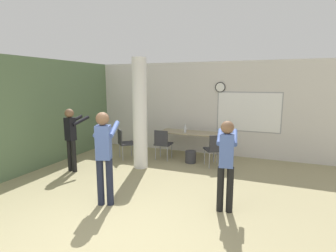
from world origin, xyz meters
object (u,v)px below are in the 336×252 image
person_playing_front (104,151)px  bottle_on_table (185,129)px  folding_table (189,134)px  chair_table_left (163,142)px  person_watching_back (71,135)px  chair_table_right (215,148)px  chair_near_pillar (125,141)px  person_playing_side (226,159)px

person_playing_front → bottle_on_table: bearing=83.5°
folding_table → chair_table_left: (-0.59, -0.61, -0.18)m
bottle_on_table → chair_table_left: bottle_on_table is taller
person_watching_back → chair_table_right: bearing=26.8°
bottle_on_table → chair_near_pillar: bottle_on_table is taller
folding_table → chair_table_right: size_ratio=2.00×
chair_near_pillar → chair_table_left: size_ratio=1.00×
bottle_on_table → person_playing_side: person_playing_side is taller
person_playing_side → person_playing_front: 2.13m
person_playing_side → person_playing_front: size_ratio=0.93×
chair_near_pillar → chair_table_right: size_ratio=1.00×
folding_table → person_playing_side: 3.39m
chair_table_left → chair_table_right: bearing=-3.3°
bottle_on_table → chair_table_left: 0.79m
bottle_on_table → person_watching_back: bearing=-134.6°
chair_table_right → person_playing_side: (0.66, -2.30, 0.42)m
chair_near_pillar → chair_table_left: 1.11m
person_playing_side → person_playing_front: bearing=-165.4°
person_playing_front → folding_table: bearing=82.1°
chair_table_left → person_watching_back: size_ratio=0.56×
folding_table → bottle_on_table: (-0.10, -0.08, 0.14)m
chair_table_right → person_playing_front: bearing=-116.2°
folding_table → chair_table_left: 0.87m
person_playing_side → person_playing_front: (-2.06, -0.54, 0.07)m
chair_table_left → person_playing_front: bearing=-88.0°
chair_table_left → person_playing_side: bearing=-47.9°
person_playing_front → person_playing_side: bearing=14.6°
folding_table → person_watching_back: bearing=-134.8°
chair_table_left → person_watching_back: bearing=-135.0°
person_watching_back → person_playing_side: bearing=-9.9°
folding_table → person_watching_back: person_watching_back is taller
chair_table_left → person_playing_side: size_ratio=0.55×
bottle_on_table → chair_near_pillar: size_ratio=0.29×
bottle_on_table → person_playing_side: size_ratio=0.16×
bottle_on_table → chair_table_right: (1.01, -0.61, -0.33)m
chair_near_pillar → person_watching_back: size_ratio=0.56×
chair_near_pillar → chair_table_left: same height
bottle_on_table → person_playing_front: size_ratio=0.15×
folding_table → person_playing_front: (-0.49, -3.54, 0.30)m
person_playing_front → chair_near_pillar: bearing=114.1°
person_playing_side → person_watching_back: size_ratio=1.01×
chair_table_left → person_playing_side: 3.25m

